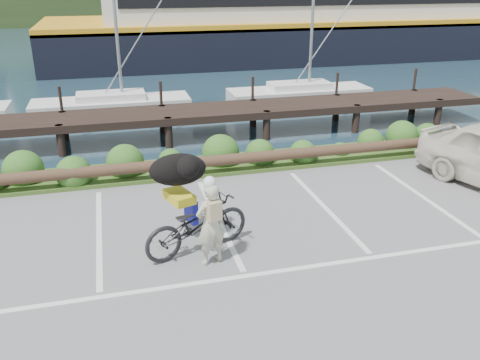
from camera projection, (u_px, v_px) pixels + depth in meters
name	position (u px, v px, depth m)	size (l,w,h in m)	color
ground	(240.00, 265.00, 9.68)	(72.00, 72.00, 0.00)	#605F62
harbor_backdrop	(117.00, 8.00, 80.04)	(170.00, 160.00, 30.00)	#182D3A
vegetation_strip	(193.00, 167.00, 14.40)	(34.00, 1.60, 0.10)	#3D5B21
log_rail	(197.00, 178.00, 13.80)	(32.00, 0.30, 0.60)	#443021
bicycle	(197.00, 224.00, 9.96)	(0.78, 2.25, 1.18)	black
cyclist	(211.00, 224.00, 9.47)	(0.60, 0.39, 1.64)	#BABA9D
dog	(178.00, 170.00, 10.16)	(1.15, 0.56, 0.66)	black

